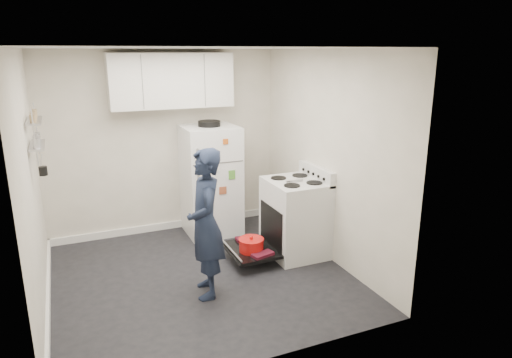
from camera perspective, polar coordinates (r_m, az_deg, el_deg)
name	(u,v)px	position (r m, az deg, el deg)	size (l,w,h in m)	color
room	(194,174)	(4.91, -7.75, 0.65)	(3.21, 3.21, 2.51)	black
electric_range	(294,218)	(5.70, 4.81, -4.90)	(0.66, 0.76, 1.10)	silver
open_oven_door	(251,247)	(5.55, -0.63, -8.53)	(0.55, 0.70, 0.23)	black
refrigerator	(211,180)	(6.31, -5.67, -0.10)	(0.72, 0.74, 1.57)	white
upper_cabinets	(171,81)	(6.14, -10.54, 12.01)	(1.60, 0.33, 0.70)	silver
wall_shelf_rack	(36,133)	(5.10, -25.81, 5.18)	(0.14, 0.60, 0.61)	#B2B2B7
person	(206,224)	(4.67, -6.32, -5.60)	(0.57, 0.37, 1.56)	#182136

